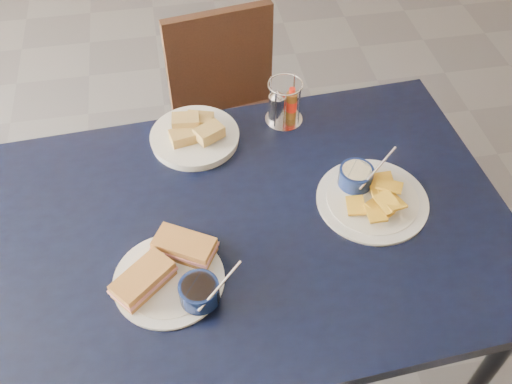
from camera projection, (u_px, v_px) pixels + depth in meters
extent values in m
plane|color=#515055|center=(189.00, 326.00, 2.06)|extent=(6.00, 6.00, 0.00)
cube|color=black|center=(247.00, 229.00, 1.44)|extent=(1.37, 0.96, 0.04)
cylinder|color=black|center=(477.00, 384.00, 1.56)|extent=(0.04, 0.04, 0.71)
cylinder|color=black|center=(59.00, 239.00, 1.88)|extent=(0.04, 0.04, 0.71)
cylinder|color=black|center=(392.00, 192.00, 2.02)|extent=(0.04, 0.04, 0.71)
cube|color=black|center=(236.00, 138.00, 2.13)|extent=(0.45, 0.43, 0.04)
cylinder|color=black|center=(203.00, 210.00, 2.17)|extent=(0.03, 0.03, 0.38)
cylinder|color=black|center=(284.00, 199.00, 2.21)|extent=(0.03, 0.03, 0.38)
cylinder|color=black|center=(194.00, 155.00, 2.37)|extent=(0.03, 0.03, 0.38)
cylinder|color=black|center=(269.00, 146.00, 2.41)|extent=(0.03, 0.03, 0.38)
cube|color=black|center=(228.00, 61.00, 2.07)|extent=(0.39, 0.10, 0.41)
cylinder|color=white|center=(169.00, 280.00, 1.31)|extent=(0.26, 0.26, 0.01)
cylinder|color=white|center=(169.00, 278.00, 1.31)|extent=(0.21, 0.21, 0.00)
cube|color=#C88A48|center=(143.00, 280.00, 1.27)|extent=(0.15, 0.14, 0.04)
cube|color=pink|center=(143.00, 281.00, 1.28)|extent=(0.16, 0.15, 0.01)
cube|color=#C88A48|center=(185.00, 247.00, 1.33)|extent=(0.16, 0.13, 0.04)
cube|color=pink|center=(185.00, 248.00, 1.34)|extent=(0.16, 0.14, 0.01)
cylinder|color=#0A1439|center=(199.00, 292.00, 1.25)|extent=(0.09, 0.09, 0.05)
cylinder|color=black|center=(199.00, 288.00, 1.24)|extent=(0.08, 0.08, 0.01)
cylinder|color=silver|center=(220.00, 286.00, 1.21)|extent=(0.11, 0.07, 0.08)
cylinder|color=white|center=(372.00, 200.00, 1.47)|extent=(0.29, 0.29, 0.01)
cylinder|color=white|center=(372.00, 199.00, 1.46)|extent=(0.24, 0.24, 0.00)
cube|color=gold|center=(355.00, 206.00, 1.44)|extent=(0.06, 0.07, 0.01)
cube|color=gold|center=(379.00, 210.00, 1.43)|extent=(0.07, 0.08, 0.02)
cube|color=gold|center=(378.00, 188.00, 1.47)|extent=(0.05, 0.07, 0.02)
cube|color=gold|center=(375.00, 214.00, 1.41)|extent=(0.05, 0.07, 0.01)
cube|color=gold|center=(385.00, 183.00, 1.47)|extent=(0.05, 0.07, 0.01)
cube|color=gold|center=(392.00, 204.00, 1.42)|extent=(0.06, 0.07, 0.02)
cube|color=gold|center=(387.00, 204.00, 1.41)|extent=(0.06, 0.07, 0.02)
cube|color=gold|center=(389.00, 187.00, 1.44)|extent=(0.08, 0.07, 0.02)
cylinder|color=#0A1439|center=(356.00, 176.00, 1.48)|extent=(0.09, 0.09, 0.05)
cylinder|color=beige|center=(357.00, 172.00, 1.47)|extent=(0.08, 0.08, 0.01)
cylinder|color=silver|center=(377.00, 168.00, 1.44)|extent=(0.11, 0.07, 0.08)
cylinder|color=white|center=(195.00, 138.00, 1.61)|extent=(0.25, 0.25, 0.02)
cylinder|color=white|center=(195.00, 135.00, 1.61)|extent=(0.20, 0.20, 0.00)
cube|color=tan|center=(184.00, 137.00, 1.57)|extent=(0.08, 0.06, 0.03)
cube|color=tan|center=(200.00, 121.00, 1.61)|extent=(0.09, 0.07, 0.03)
cube|color=tan|center=(209.00, 133.00, 1.57)|extent=(0.09, 0.08, 0.03)
cube|color=tan|center=(186.00, 122.00, 1.59)|extent=(0.08, 0.06, 0.03)
cylinder|color=silver|center=(284.00, 119.00, 1.68)|extent=(0.11, 0.11, 0.01)
cylinder|color=silver|center=(294.00, 92.00, 1.65)|extent=(0.01, 0.01, 0.13)
cylinder|color=silver|center=(271.00, 95.00, 1.64)|extent=(0.01, 0.01, 0.13)
cylinder|color=silver|center=(275.00, 110.00, 1.60)|extent=(0.01, 0.01, 0.13)
cylinder|color=silver|center=(299.00, 107.00, 1.61)|extent=(0.01, 0.01, 0.13)
torus|color=silver|center=(285.00, 84.00, 1.58)|extent=(0.10, 0.10, 0.00)
cylinder|color=silver|center=(277.00, 108.00, 1.64)|extent=(0.05, 0.05, 0.08)
cone|color=silver|center=(277.00, 93.00, 1.60)|extent=(0.04, 0.04, 0.02)
cylinder|color=brown|center=(291.00, 105.00, 1.65)|extent=(0.03, 0.03, 0.08)
cylinder|color=#B9190A|center=(291.00, 105.00, 1.65)|extent=(0.03, 0.03, 0.03)
cylinder|color=#B9190A|center=(292.00, 91.00, 1.61)|extent=(0.02, 0.02, 0.02)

